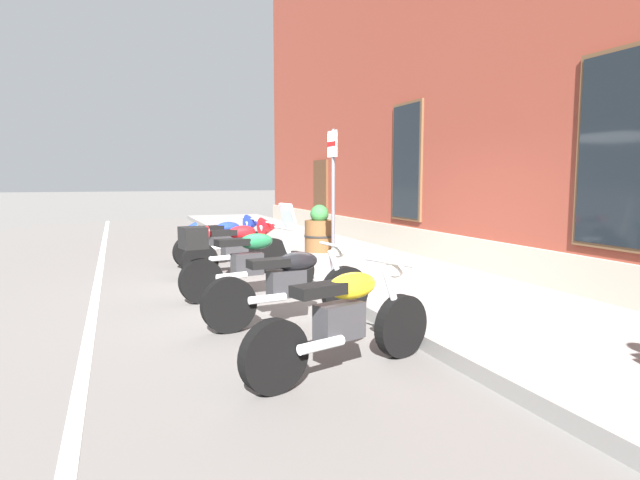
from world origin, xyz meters
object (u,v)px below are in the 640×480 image
motorcycle_yellow_naked (346,320)px  parking_sign (333,180)px  motorcycle_green_touring (243,260)px  motorcycle_blue_sport (228,237)px  barrel_planter (319,232)px  motorcycle_red_sport (241,245)px  motorcycle_black_naked (292,285)px

motorcycle_yellow_naked → parking_sign: size_ratio=0.84×
motorcycle_green_touring → parking_sign: size_ratio=0.88×
motorcycle_blue_sport → parking_sign: bearing=30.6°
barrel_planter → motorcycle_red_sport: bearing=-53.2°
motorcycle_green_touring → motorcycle_yellow_naked: size_ratio=1.04×
motorcycle_blue_sport → barrel_planter: (-0.06, 2.03, 0.04)m
motorcycle_green_touring → barrel_planter: 4.13m
motorcycle_red_sport → motorcycle_green_touring: bearing=-11.5°
motorcycle_green_touring → motorcycle_black_naked: (1.61, 0.24, -0.09)m
motorcycle_blue_sport → motorcycle_red_sport: (1.48, -0.04, 0.02)m
motorcycle_yellow_naked → barrel_planter: (-6.72, 2.26, 0.10)m
motorcycle_blue_sport → parking_sign: (2.33, 1.38, 1.17)m
motorcycle_green_touring → motorcycle_red_sport: bearing=168.5°
motorcycle_yellow_naked → barrel_planter: 7.09m
motorcycle_blue_sport → barrel_planter: barrel_planter is taller
motorcycle_blue_sport → motorcycle_red_sport: bearing=-1.7°
motorcycle_green_touring → motorcycle_black_naked: 1.63m
motorcycle_black_naked → barrel_planter: size_ratio=2.13×
motorcycle_green_touring → parking_sign: (-0.95, 1.79, 1.15)m
motorcycle_red_sport → motorcycle_yellow_naked: motorcycle_red_sport is taller
motorcycle_green_touring → motorcycle_blue_sport: bearing=172.9°
motorcycle_red_sport → barrel_planter: (-1.55, 2.07, 0.02)m
motorcycle_red_sport → motorcycle_green_touring: (1.79, -0.37, 0.00)m
parking_sign → motorcycle_green_touring: bearing=-62.1°
motorcycle_yellow_naked → parking_sign: 4.78m
motorcycle_black_naked → barrel_planter: (-4.95, 2.20, 0.11)m
motorcycle_black_naked → parking_sign: (-2.55, 1.55, 1.25)m
parking_sign → motorcycle_red_sport: bearing=-120.8°
motorcycle_black_naked → barrel_planter: bearing=156.0°
motorcycle_yellow_naked → motorcycle_red_sport: bearing=177.9°
motorcycle_black_naked → motorcycle_yellow_naked: motorcycle_yellow_naked is taller
motorcycle_red_sport → motorcycle_yellow_naked: size_ratio=1.00×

